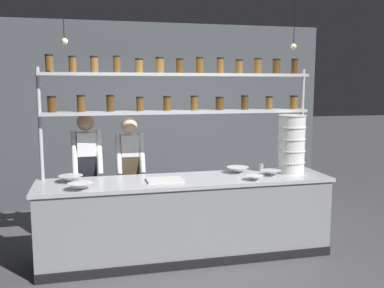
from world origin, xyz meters
TOP-DOWN VIEW (x-y plane):
  - ground_plane at (0.00, 0.00)m, footprint 40.00×40.00m
  - back_wall at (0.00, 2.40)m, footprint 5.75×0.12m
  - prep_counter at (0.00, -0.00)m, footprint 3.35×0.76m
  - spice_shelf_unit at (-0.00, 0.33)m, footprint 3.24×0.28m
  - chef_left at (-1.10, 0.57)m, footprint 0.37×0.30m
  - chef_center at (-0.58, 0.70)m, footprint 0.36×0.28m
  - container_stack at (1.32, 0.04)m, footprint 0.34×0.34m
  - cutting_board at (-0.26, -0.05)m, footprint 0.40×0.26m
  - prep_bowl_near_left at (-1.28, 0.14)m, footprint 0.27×0.27m
  - prep_bowl_center_front at (0.73, -0.25)m, footprint 0.20×0.20m
  - prep_bowl_center_back at (-1.17, -0.25)m, footprint 0.26×0.26m
  - prep_bowl_near_right at (1.01, -0.05)m, footprint 0.23×0.23m
  - prep_bowl_far_left at (0.68, 0.18)m, footprint 0.27×0.27m
  - serving_cup_front at (1.01, 0.21)m, footprint 0.07×0.07m
  - pendant_light_row at (-0.00, 0.00)m, footprint 2.64×0.07m

SIDE VIEW (x-z plane):
  - ground_plane at x=0.00m, z-range 0.00..0.00m
  - prep_counter at x=0.00m, z-range 0.00..0.92m
  - chef_center at x=-0.58m, z-range 0.11..1.70m
  - cutting_board at x=-0.26m, z-range 0.92..0.94m
  - prep_bowl_center_front at x=0.73m, z-range 0.92..0.97m
  - prep_bowl_near_right at x=1.01m, z-range 0.92..0.98m
  - chef_left at x=-1.10m, z-range 0.12..1.78m
  - prep_bowl_center_back at x=-1.17m, z-range 0.92..0.99m
  - prep_bowl_near_left at x=-1.28m, z-range 0.92..0.99m
  - prep_bowl_far_left at x=0.68m, z-range 0.92..0.99m
  - serving_cup_front at x=1.01m, z-range 0.92..1.02m
  - container_stack at x=1.32m, z-range 0.92..1.63m
  - back_wall at x=0.00m, z-range 0.00..2.99m
  - spice_shelf_unit at x=0.00m, z-range 0.71..3.02m
  - pendant_light_row at x=0.00m, z-range 2.18..2.72m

